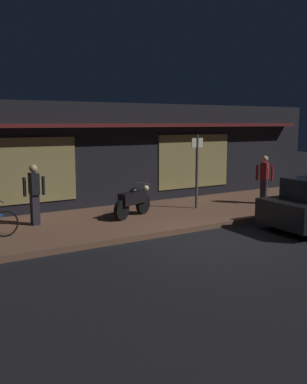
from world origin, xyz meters
TOP-DOWN VIEW (x-y plane):
  - ground_plane at (0.00, 0.00)m, footprint 60.00×60.00m
  - sidewalk_slab at (0.00, 3.00)m, footprint 18.00×4.00m
  - storefront_building at (0.00, 6.39)m, footprint 18.00×3.30m
  - motorcycle at (-0.58, 3.00)m, footprint 1.59×0.89m
  - person_photographer at (-3.39, 3.54)m, footprint 0.61×0.38m
  - person_bystander at (4.34, 2.49)m, footprint 0.44×0.57m
  - sign_post at (1.83, 3.05)m, footprint 0.44×0.09m

SIDE VIEW (x-z plane):
  - ground_plane at x=0.00m, z-range 0.00..0.00m
  - sidewalk_slab at x=0.00m, z-range 0.00..0.15m
  - motorcycle at x=-0.58m, z-range 0.16..1.13m
  - person_photographer at x=-3.39m, z-range 0.19..1.86m
  - person_bystander at x=4.34m, z-range 0.19..1.86m
  - sign_post at x=1.83m, z-range 0.31..2.71m
  - storefront_building at x=0.00m, z-range 0.00..3.60m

